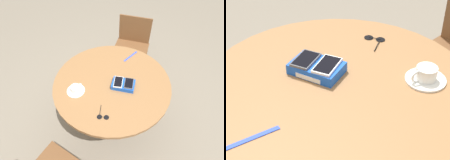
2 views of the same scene
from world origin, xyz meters
TOP-DOWN VIEW (x-y plane):
  - round_table at (0.00, 0.00)m, footprint 1.05×1.05m
  - phone_box at (-0.10, 0.04)m, footprint 0.21×0.16m
  - phone_gray at (-0.15, 0.05)m, footprint 0.09×0.12m
  - phone_white at (-0.06, 0.04)m, footprint 0.08×0.13m
  - saucer at (0.30, 0.13)m, footprint 0.15×0.15m
  - coffee_cup at (0.30, 0.13)m, footprint 0.09×0.09m
  - lanyard_strap at (-0.16, -0.36)m, footprint 0.14×0.17m
  - sunglasses at (0.04, 0.36)m, footprint 0.09×0.12m

SIDE VIEW (x-z plane):
  - round_table at x=0.00m, z-range 0.26..1.00m
  - lanyard_strap at x=-0.16m, z-range 0.74..0.75m
  - sunglasses at x=0.04m, z-range 0.74..0.75m
  - saucer at x=0.30m, z-range 0.74..0.75m
  - phone_box at x=-0.10m, z-range 0.74..0.78m
  - coffee_cup at x=0.30m, z-range 0.75..0.80m
  - phone_gray at x=-0.15m, z-range 0.78..0.79m
  - phone_white at x=-0.06m, z-range 0.78..0.79m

